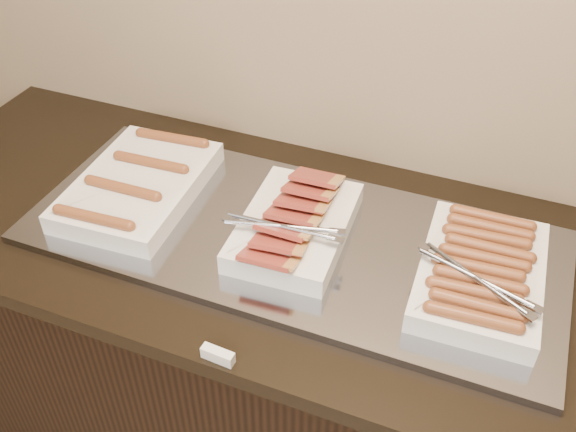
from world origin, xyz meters
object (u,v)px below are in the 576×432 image
object	(u,v)px
counter	(292,364)
dish_right	(480,273)
warming_tray	(291,237)
dish_center	(294,225)
dish_left	(139,185)

from	to	relation	value
counter	dish_right	world-z (taller)	dish_right
dish_right	warming_tray	bearing A→B (deg)	177.62
warming_tray	dish_right	xyz separation A→B (m)	(0.42, -0.00, 0.04)
warming_tray	dish_center	distance (m)	0.04
counter	dish_left	distance (m)	0.63
dish_left	dish_center	size ratio (longest dim) A/B	1.15
dish_left	dish_center	bearing A→B (deg)	-3.73
counter	warming_tray	bearing A→B (deg)	180.00
dish_left	warming_tray	bearing A→B (deg)	-3.09
counter	dish_right	distance (m)	0.65
counter	dish_left	xyz separation A→B (m)	(-0.40, 0.00, 0.50)
dish_left	dish_right	size ratio (longest dim) A/B	1.12
counter	dish_center	size ratio (longest dim) A/B	5.71
warming_tray	dish_left	distance (m)	0.39
dish_center	warming_tray	bearing A→B (deg)	153.16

